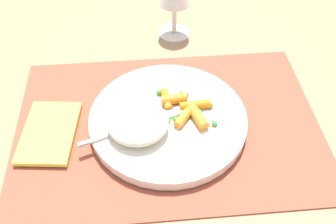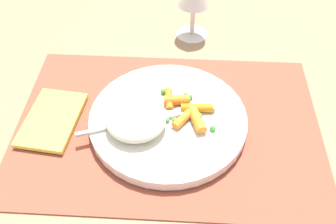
{
  "view_description": "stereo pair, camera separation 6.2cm",
  "coord_description": "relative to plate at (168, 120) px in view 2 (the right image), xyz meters",
  "views": [
    {
      "loc": [
        -0.04,
        -0.42,
        0.49
      ],
      "look_at": [
        0.0,
        0.0,
        0.03
      ],
      "focal_mm": 40.97,
      "sensor_mm": 36.0,
      "label": 1
    },
    {
      "loc": [
        0.02,
        -0.43,
        0.49
      ],
      "look_at": [
        0.0,
        0.0,
        0.03
      ],
      "focal_mm": 40.97,
      "sensor_mm": 36.0,
      "label": 2
    }
  ],
  "objects": [
    {
      "name": "fork",
      "position": [
        -0.03,
        -0.01,
        0.01
      ],
      "size": [
        0.18,
        0.08,
        0.01
      ],
      "color": "silver",
      "rests_on": "plate"
    },
    {
      "name": "pea_scatter",
      "position": [
        0.03,
        0.01,
        0.01
      ],
      "size": [
        0.09,
        0.09,
        0.01
      ],
      "color": "#58A933",
      "rests_on": "plate"
    },
    {
      "name": "carrot_portion",
      "position": [
        0.03,
        0.01,
        0.02
      ],
      "size": [
        0.08,
        0.1,
        0.02
      ],
      "color": "orange",
      "rests_on": "plate"
    },
    {
      "name": "ground_plane",
      "position": [
        0.0,
        0.0,
        -0.01
      ],
      "size": [
        2.4,
        2.4,
        0.0
      ],
      "primitive_type": "plane",
      "color": "#997551"
    },
    {
      "name": "placemat",
      "position": [
        0.0,
        0.0,
        -0.01
      ],
      "size": [
        0.51,
        0.35,
        0.01
      ],
      "primitive_type": "cube",
      "color": "#9E4733",
      "rests_on": "ground_plane"
    },
    {
      "name": "plate",
      "position": [
        0.0,
        0.0,
        0.0
      ],
      "size": [
        0.26,
        0.26,
        0.02
      ],
      "primitive_type": "cylinder",
      "color": "silver",
      "rests_on": "placemat"
    },
    {
      "name": "rice_mound",
      "position": [
        -0.05,
        -0.03,
        0.03
      ],
      "size": [
        0.1,
        0.09,
        0.03
      ],
      "primitive_type": "ellipsoid",
      "color": "beige",
      "rests_on": "plate"
    },
    {
      "name": "napkin",
      "position": [
        -0.2,
        -0.01,
        -0.0
      ],
      "size": [
        0.1,
        0.14,
        0.01
      ],
      "primitive_type": "cube",
      "rotation": [
        0.0,
        0.0,
        -0.11
      ],
      "color": "#EAE54C",
      "rests_on": "placemat"
    }
  ]
}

